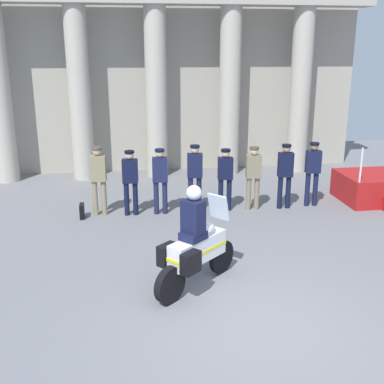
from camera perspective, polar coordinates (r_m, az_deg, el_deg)
name	(u,v)px	position (r m, az deg, el deg)	size (l,w,h in m)	color
ground_plane	(258,326)	(7.72, 7.84, -15.46)	(28.00, 28.00, 0.00)	slate
colonnade_backdrop	(155,74)	(16.05, -4.45, 13.75)	(13.76, 1.52, 5.94)	#A49F91
officer_in_row_0	(98,175)	(12.16, -11.02, 1.94)	(0.40, 0.26, 1.75)	#847A5B
officer_in_row_1	(130,178)	(12.06, -7.32, 1.71)	(0.40, 0.26, 1.66)	black
officer_in_row_2	(160,176)	(12.07, -3.79, 1.89)	(0.40, 0.26, 1.68)	#191E42
officer_in_row_3	(195,173)	(12.21, 0.34, 2.29)	(0.40, 0.26, 1.74)	#141938
officer_in_row_4	(225,175)	(12.33, 3.96, 2.05)	(0.40, 0.26, 1.63)	black
officer_in_row_5	(253,173)	(12.47, 7.28, 2.25)	(0.40, 0.26, 1.67)	#7A7056
officer_in_row_6	(285,171)	(12.70, 10.97, 2.45)	(0.40, 0.26, 1.71)	black
officer_in_row_7	(313,169)	(13.07, 14.11, 2.68)	(0.40, 0.26, 1.72)	#141938
motorcycle_with_rider	(195,246)	(8.36, 0.35, -6.45)	(1.62, 1.50, 1.90)	black
briefcase_on_ground	(82,211)	(12.27, -12.89, -2.22)	(0.10, 0.32, 0.36)	black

